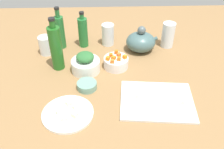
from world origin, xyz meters
TOP-DOWN VIEW (x-y plane):
  - tabletop at (0.00, 0.00)cm, footprint 190.00×190.00cm
  - cutting_board at (19.38, -14.02)cm, footprint 34.19×27.96cm
  - plate_tofu at (-19.19, -20.39)cm, footprint 21.53×21.53cm
  - bowl_greens at (-13.07, 10.36)cm, footprint 14.58×14.58cm
  - bowl_carrots at (2.59, 13.18)cm, footprint 12.87×12.87cm
  - bowl_small_side at (-11.93, -3.61)cm, footprint 9.34×9.34cm
  - teapot at (17.48, 29.24)cm, footprint 18.10×15.44cm
  - bottle_0 at (-15.54, 35.77)cm, footprint 5.47×5.47cm
  - bottle_1 at (-27.48, 13.81)cm, footprint 6.24×6.24cm
  - bottle_2 at (-28.58, 34.78)cm, footprint 5.43×5.43cm
  - drinking_glass_0 at (-36.21, 27.97)cm, footprint 7.47×7.47cm
  - drinking_glass_1 at (-1.10, 37.13)cm, footprint 7.21×7.21cm
  - drinking_glass_2 at (33.88, 33.69)cm, footprint 7.34×7.34cm
  - carrot_cube_0 at (0.51, 9.10)cm, footprint 2.05×2.05cm
  - carrot_cube_1 at (4.12, 14.99)cm, footprint 2.43×2.43cm
  - carrot_cube_2 at (0.06, 14.80)cm, footprint 1.82×1.82cm
  - carrot_cube_3 at (3.97, 11.31)cm, footprint 2.03×2.03cm
  - carrot_cube_4 at (2.93, 17.68)cm, footprint 1.97×1.97cm
  - carrot_cube_5 at (-1.74, 11.78)cm, footprint 2.35×2.35cm
  - carrot_cube_6 at (7.06, 12.92)cm, footprint 2.52×2.52cm
  - carrot_cube_7 at (1.19, 12.15)cm, footprint 2.51×2.51cm
  - chopped_greens_mound at (-13.07, 10.36)cm, footprint 12.72×12.72cm
  - tofu_cube_0 at (-16.04, -18.19)cm, footprint 3.09×3.09cm
  - tofu_cube_1 at (-19.83, -24.60)cm, footprint 2.47×2.47cm
  - tofu_cube_2 at (-22.86, -20.24)cm, footprint 2.85×2.85cm
  - tofu_cube_3 at (-19.13, -15.98)cm, footprint 3.07×3.07cm
  - tofu_cube_4 at (-15.95, -22.78)cm, footprint 3.05×3.05cm
  - dumpling_0 at (11.64, -12.95)cm, footprint 7.36×7.68cm
  - dumpling_1 at (29.86, -19.13)cm, footprint 6.14×6.31cm
  - dumpling_2 at (12.30, -20.62)cm, footprint 6.72×6.56cm
  - dumpling_3 at (22.28, -14.77)cm, footprint 5.22×4.64cm

SIDE VIEW (x-z plane):
  - tabletop at x=0.00cm, z-range 0.00..3.00cm
  - cutting_board at x=19.38cm, z-range 3.00..4.00cm
  - plate_tofu at x=-19.19cm, z-range 3.00..4.20cm
  - bowl_small_side at x=-11.93cm, z-range 3.00..6.23cm
  - dumpling_2 at x=12.30cm, z-range 4.00..6.14cm
  - dumpling_3 at x=22.28cm, z-range 4.00..6.18cm
  - tofu_cube_0 at x=-16.04cm, z-range 4.20..6.40cm
  - tofu_cube_1 at x=-19.83cm, z-range 4.20..6.40cm
  - tofu_cube_2 at x=-22.86cm, z-range 4.20..6.40cm
  - tofu_cube_3 at x=-19.13cm, z-range 4.20..6.40cm
  - tofu_cube_4 at x=-15.95cm, z-range 4.20..6.40cm
  - dumpling_1 at x=29.86cm, z-range 4.00..6.61cm
  - dumpling_0 at x=11.64cm, z-range 4.00..6.94cm
  - bowl_carrots at x=2.59cm, z-range 3.00..8.46cm
  - bowl_greens at x=-13.07cm, z-range 3.00..9.27cm
  - drinking_glass_0 at x=-36.21cm, z-range 3.00..13.45cm
  - teapot at x=17.48cm, z-range 1.16..16.36cm
  - drinking_glass_1 at x=-1.10cm, z-range 3.00..15.71cm
  - carrot_cube_0 at x=0.51cm, z-range 8.46..10.26cm
  - carrot_cube_1 at x=4.12cm, z-range 8.46..10.26cm
  - carrot_cube_2 at x=0.06cm, z-range 8.46..10.26cm
  - carrot_cube_3 at x=3.97cm, z-range 8.46..10.26cm
  - carrot_cube_4 at x=2.93cm, z-range 8.46..10.26cm
  - carrot_cube_5 at x=-1.74cm, z-range 8.46..10.26cm
  - carrot_cube_6 at x=7.06cm, z-range 8.46..10.26cm
  - carrot_cube_7 at x=1.19cm, z-range 8.46..10.26cm
  - drinking_glass_2 at x=33.88cm, z-range 3.00..17.66cm
  - chopped_greens_mound at x=-13.07cm, z-range 9.27..13.65cm
  - bottle_0 at x=-15.54cm, z-range 1.51..22.81cm
  - bottle_2 at x=-28.58cm, z-range 0.91..25.45cm
  - bottle_1 at x=-27.48cm, z-range 1.17..29.10cm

